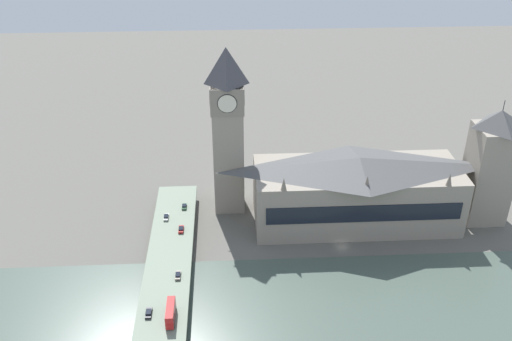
# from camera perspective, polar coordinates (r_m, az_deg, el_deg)

# --- Properties ---
(ground_plane) EXTENTS (600.00, 600.00, 0.00)m
(ground_plane) POSITION_cam_1_polar(r_m,az_deg,el_deg) (220.89, 8.60, -7.61)
(ground_plane) COLOR #605E56
(river_water) EXTENTS (58.70, 360.00, 0.30)m
(river_water) POSITION_cam_1_polar(r_m,az_deg,el_deg) (194.56, 10.57, -13.84)
(river_water) COLOR #47564C
(river_water) RESTS_ON ground_plane
(parliament_hall) EXTENTS (29.67, 80.31, 29.00)m
(parliament_hall) POSITION_cam_1_polar(r_m,az_deg,el_deg) (228.65, 10.03, -1.96)
(parliament_hall) COLOR gray
(parliament_hall) RESTS_ON ground_plane
(clock_tower) EXTENTS (13.31, 13.31, 69.10)m
(clock_tower) POSITION_cam_1_polar(r_m,az_deg,el_deg) (224.12, -2.84, 4.43)
(clock_tower) COLOR gray
(clock_tower) RESTS_ON ground_plane
(victoria_tower) EXTENTS (15.59, 15.59, 51.46)m
(victoria_tower) POSITION_cam_1_polar(r_m,az_deg,el_deg) (241.05, 22.35, 0.40)
(victoria_tower) COLOR gray
(victoria_tower) RESTS_ON ground_plane
(road_bridge) EXTENTS (149.39, 16.07, 5.49)m
(road_bridge) POSITION_cam_1_polar(r_m,az_deg,el_deg) (188.29, -9.29, -13.66)
(road_bridge) COLOR #5D6A59
(road_bridge) RESTS_ON ground_plane
(double_decker_bus_mid) EXTENTS (10.29, 2.56, 4.87)m
(double_decker_bus_mid) POSITION_cam_1_polar(r_m,az_deg,el_deg) (181.95, -8.55, -13.84)
(double_decker_bus_mid) COLOR red
(double_decker_bus_mid) RESTS_ON road_bridge
(car_northbound_lead) EXTENTS (4.50, 1.81, 1.34)m
(car_northbound_lead) POSITION_cam_1_polar(r_m,az_deg,el_deg) (197.96, -7.81, -10.33)
(car_northbound_lead) COLOR slate
(car_northbound_lead) RESTS_ON road_bridge
(car_northbound_mid) EXTENTS (4.56, 1.92, 1.43)m
(car_northbound_mid) POSITION_cam_1_polar(r_m,az_deg,el_deg) (219.18, -7.50, -5.83)
(car_northbound_mid) COLOR maroon
(car_northbound_mid) RESTS_ON road_bridge
(car_southbound_lead) EXTENTS (4.72, 1.91, 1.38)m
(car_southbound_lead) POSITION_cam_1_polar(r_m,az_deg,el_deg) (185.84, -10.69, -13.80)
(car_southbound_lead) COLOR black
(car_southbound_lead) RESTS_ON road_bridge
(car_southbound_mid) EXTENTS (4.47, 1.80, 1.51)m
(car_southbound_mid) POSITION_cam_1_polar(r_m,az_deg,el_deg) (226.83, -8.97, -4.60)
(car_southbound_mid) COLOR silver
(car_southbound_mid) RESTS_ON road_bridge
(car_southbound_tail) EXTENTS (3.92, 1.83, 1.41)m
(car_southbound_tail) POSITION_cam_1_polar(r_m,az_deg,el_deg) (232.23, -7.18, -3.58)
(car_southbound_tail) COLOR #2D5638
(car_southbound_tail) RESTS_ON road_bridge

